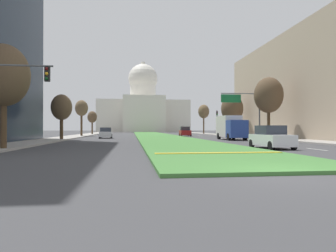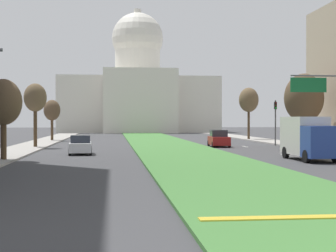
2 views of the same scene
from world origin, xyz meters
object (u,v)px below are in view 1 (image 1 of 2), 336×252
at_px(traffic_light_far_right, 217,120).
at_px(street_tree_left_mid, 62,108).
at_px(street_tree_left_far, 82,109).
at_px(street_tree_left_near, 4,76).
at_px(street_tree_left_distant, 92,117).
at_px(sedan_midblock, 106,133).
at_px(traffic_light_near_left, 9,88).
at_px(sedan_lead_stopped, 271,138).
at_px(capitol_building, 143,110).
at_px(sedan_distant, 185,132).
at_px(street_tree_right_distant, 204,112).
at_px(overhead_guide_sign, 245,106).
at_px(street_tree_right_far, 232,109).
at_px(street_tree_right_mid, 269,95).
at_px(box_truck_delivery, 231,127).

xyz_separation_m(traffic_light_far_right, street_tree_left_mid, (-26.32, -19.65, 0.87)).
bearing_deg(street_tree_left_far, street_tree_left_near, -89.43).
height_order(street_tree_left_distant, sedan_midblock, street_tree_left_distant).
bearing_deg(traffic_light_near_left, sedan_lead_stopped, 13.34).
height_order(capitol_building, street_tree_left_near, capitol_building).
bearing_deg(street_tree_left_far, sedan_distant, 1.32).
bearing_deg(street_tree_right_distant, overhead_guide_sign, -94.82).
distance_m(sedan_lead_stopped, sedan_midblock, 29.10).
relative_size(street_tree_right_far, sedan_lead_stopped, 1.86).
relative_size(street_tree_left_distant, sedan_midblock, 1.32).
bearing_deg(street_tree_left_distant, street_tree_right_mid, -52.14).
relative_size(overhead_guide_sign, street_tree_right_mid, 0.77).
distance_m(traffic_light_far_right, overhead_guide_sign, 20.16).
xyz_separation_m(street_tree_left_near, street_tree_left_distant, (-0.63, 52.73, -1.01)).
bearing_deg(street_tree_left_mid, street_tree_left_distant, 90.94).
height_order(overhead_guide_sign, sedan_distant, overhead_guide_sign).
bearing_deg(sedan_midblock, box_truck_delivery, -26.00).
bearing_deg(street_tree_left_mid, sedan_lead_stopped, -43.19).
bearing_deg(sedan_midblock, traffic_light_far_right, 30.73).
bearing_deg(street_tree_left_near, street_tree_right_far, 49.50).
height_order(street_tree_right_distant, sedan_distant, street_tree_right_distant).
bearing_deg(capitol_building, sedan_lead_stopped, -86.93).
xyz_separation_m(traffic_light_near_left, street_tree_left_far, (-2.47, 39.76, 1.39)).
bearing_deg(sedan_lead_stopped, street_tree_left_near, 178.53).
bearing_deg(box_truck_delivery, street_tree_right_distant, 81.71).
height_order(sedan_lead_stopped, box_truck_delivery, box_truck_delivery).
height_order(street_tree_right_distant, sedan_lead_stopped, street_tree_right_distant).
bearing_deg(sedan_lead_stopped, sedan_distant, 90.21).
bearing_deg(street_tree_right_distant, sedan_midblock, -128.02).
relative_size(capitol_building, overhead_guide_sign, 5.65).
xyz_separation_m(street_tree_left_distant, box_truck_delivery, (22.64, -36.29, -2.53)).
bearing_deg(street_tree_left_distant, street_tree_left_far, -89.09).
height_order(sedan_lead_stopped, sedan_distant, sedan_distant).
height_order(overhead_guide_sign, sedan_lead_stopped, overhead_guide_sign).
height_order(street_tree_right_far, street_tree_left_distant, street_tree_right_far).
xyz_separation_m(traffic_light_near_left, box_truck_delivery, (19.90, 21.04, -2.12)).
height_order(traffic_light_near_left, street_tree_right_distant, street_tree_right_distant).
relative_size(traffic_light_far_right, overhead_guide_sign, 0.80).
xyz_separation_m(overhead_guide_sign, street_tree_right_far, (3.39, 15.10, 0.59)).
bearing_deg(street_tree_left_near, street_tree_right_distant, 62.86).
relative_size(street_tree_left_far, box_truck_delivery, 1.06).
bearing_deg(traffic_light_near_left, street_tree_right_distant, 66.47).
bearing_deg(box_truck_delivery, street_tree_left_near, -143.25).
bearing_deg(street_tree_left_distant, street_tree_left_near, -89.32).
height_order(overhead_guide_sign, street_tree_left_near, street_tree_left_near).
xyz_separation_m(street_tree_right_mid, street_tree_right_distant, (-0.01, 36.81, -0.23)).
bearing_deg(sedan_distant, street_tree_left_distant, 139.31).
height_order(street_tree_right_far, sedan_distant, street_tree_right_far).
height_order(capitol_building, sedan_distant, capitol_building).
height_order(street_tree_right_mid, sedan_distant, street_tree_right_mid).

